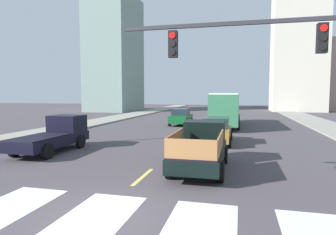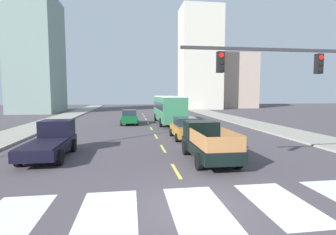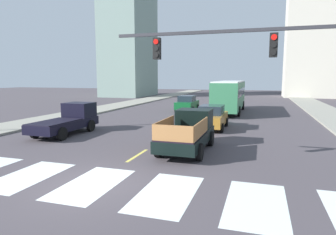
# 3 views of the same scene
# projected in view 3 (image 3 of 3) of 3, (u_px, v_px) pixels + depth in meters

# --- Properties ---
(ground_plane) EXTENTS (160.00, 160.00, 0.00)m
(ground_plane) POSITION_uv_depth(u_px,v_px,m) (92.00, 184.00, 10.45)
(ground_plane) COLOR #464046
(sidewalk_left) EXTENTS (3.76, 110.00, 0.15)m
(sidewalk_left) POSITION_uv_depth(u_px,v_px,m) (84.00, 112.00, 31.06)
(sidewalk_left) COLOR gray
(sidewalk_left) RESTS_ON ground
(crosswalk_stripe_2) EXTENTS (1.77, 3.54, 0.01)m
(crosswalk_stripe_2) POSITION_uv_depth(u_px,v_px,m) (28.00, 176.00, 11.28)
(crosswalk_stripe_2) COLOR silver
(crosswalk_stripe_2) RESTS_ON ground
(crosswalk_stripe_3) EXTENTS (1.77, 3.54, 0.01)m
(crosswalk_stripe_3) POSITION_uv_depth(u_px,v_px,m) (92.00, 184.00, 10.45)
(crosswalk_stripe_3) COLOR silver
(crosswalk_stripe_3) RESTS_ON ground
(crosswalk_stripe_4) EXTENTS (1.77, 3.54, 0.01)m
(crosswalk_stripe_4) POSITION_uv_depth(u_px,v_px,m) (167.00, 193.00, 9.62)
(crosswalk_stripe_4) COLOR silver
(crosswalk_stripe_4) RESTS_ON ground
(crosswalk_stripe_5) EXTENTS (1.77, 3.54, 0.01)m
(crosswalk_stripe_5) POSITION_uv_depth(u_px,v_px,m) (256.00, 204.00, 8.79)
(crosswalk_stripe_5) COLOR silver
(crosswalk_stripe_5) RESTS_ON ground
(lane_dash_0) EXTENTS (0.16, 2.40, 0.01)m
(lane_dash_0) POSITION_uv_depth(u_px,v_px,m) (137.00, 155.00, 14.23)
(lane_dash_0) COLOR #DAC855
(lane_dash_0) RESTS_ON ground
(lane_dash_1) EXTENTS (0.16, 2.40, 0.01)m
(lane_dash_1) POSITION_uv_depth(u_px,v_px,m) (169.00, 136.00, 18.95)
(lane_dash_1) COLOR #DAC855
(lane_dash_1) RESTS_ON ground
(lane_dash_2) EXTENTS (0.16, 2.40, 0.01)m
(lane_dash_2) POSITION_uv_depth(u_px,v_px,m) (187.00, 124.00, 23.67)
(lane_dash_2) COLOR #DAC855
(lane_dash_2) RESTS_ON ground
(lane_dash_3) EXTENTS (0.16, 2.40, 0.01)m
(lane_dash_3) POSITION_uv_depth(u_px,v_px,m) (200.00, 116.00, 28.40)
(lane_dash_3) COLOR #DAC855
(lane_dash_3) RESTS_ON ground
(lane_dash_4) EXTENTS (0.16, 2.40, 0.01)m
(lane_dash_4) POSITION_uv_depth(u_px,v_px,m) (209.00, 111.00, 33.12)
(lane_dash_4) COLOR #DAC855
(lane_dash_4) RESTS_ON ground
(lane_dash_5) EXTENTS (0.16, 2.40, 0.01)m
(lane_dash_5) POSITION_uv_depth(u_px,v_px,m) (215.00, 107.00, 37.85)
(lane_dash_5) COLOR #DAC855
(lane_dash_5) RESTS_ON ground
(lane_dash_6) EXTENTS (0.16, 2.40, 0.01)m
(lane_dash_6) POSITION_uv_depth(u_px,v_px,m) (221.00, 103.00, 42.57)
(lane_dash_6) COLOR #DAC855
(lane_dash_6) RESTS_ON ground
(lane_dash_7) EXTENTS (0.16, 2.40, 0.01)m
(lane_dash_7) POSITION_uv_depth(u_px,v_px,m) (225.00, 101.00, 47.29)
(lane_dash_7) COLOR #DAC855
(lane_dash_7) RESTS_ON ground
(pickup_stakebed) EXTENTS (2.18, 5.20, 1.96)m
(pickup_stakebed) POSITION_uv_depth(u_px,v_px,m) (189.00, 131.00, 15.37)
(pickup_stakebed) COLOR black
(pickup_stakebed) RESTS_ON ground
(pickup_dark) EXTENTS (2.18, 5.20, 1.96)m
(pickup_dark) POSITION_uv_depth(u_px,v_px,m) (69.00, 120.00, 19.71)
(pickup_dark) COLOR black
(pickup_dark) RESTS_ON ground
(city_bus) EXTENTS (2.72, 10.80, 3.32)m
(city_bus) POSITION_uv_depth(u_px,v_px,m) (229.00, 94.00, 31.20)
(city_bus) COLOR #31724C
(city_bus) RESTS_ON ground
(sedan_near_right) EXTENTS (2.02, 4.40, 1.72)m
(sedan_near_right) POSITION_uv_depth(u_px,v_px,m) (212.00, 117.00, 21.49)
(sedan_near_right) COLOR #A57028
(sedan_near_right) RESTS_ON ground
(sedan_far) EXTENTS (2.02, 4.40, 1.72)m
(sedan_far) POSITION_uv_depth(u_px,v_px,m) (187.00, 103.00, 32.80)
(sedan_far) COLOR #105025
(sedan_far) RESTS_ON ground
(traffic_signal_gantry) EXTENTS (11.01, 0.27, 6.00)m
(traffic_signal_gantry) POSITION_uv_depth(u_px,v_px,m) (312.00, 61.00, 10.14)
(traffic_signal_gantry) COLOR #2D2D33
(traffic_signal_gantry) RESTS_ON ground
(tower_tall_centre) EXTENTS (9.22, 7.22, 23.39)m
(tower_tall_centre) POSITION_uv_depth(u_px,v_px,m) (313.00, 33.00, 54.00)
(tower_tall_centre) COLOR beige
(tower_tall_centre) RESTS_ON ground
(block_mid_left) EXTENTS (7.71, 11.91, 21.74)m
(block_mid_left) POSITION_uv_depth(u_px,v_px,m) (129.00, 40.00, 57.95)
(block_mid_left) COLOR gray
(block_mid_left) RESTS_ON ground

